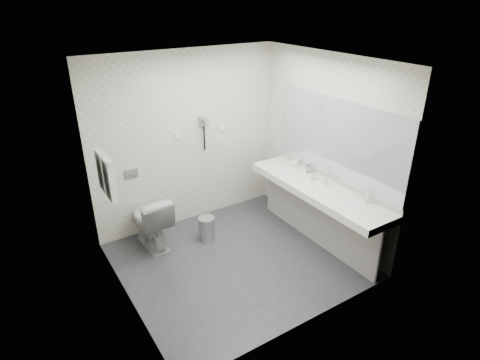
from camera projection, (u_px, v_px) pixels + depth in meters
floor at (236, 260)px, 5.20m from camera, size 2.80×2.80×0.00m
ceiling at (236, 61)px, 4.14m from camera, size 2.80×2.80×0.00m
wall_back at (187, 140)px, 5.66m from camera, size 2.80×0.00×2.80m
wall_front at (311, 221)px, 3.68m from camera, size 2.80×0.00×2.80m
wall_left at (117, 203)px, 3.98m from camera, size 0.00×2.60×2.60m
wall_right at (325, 149)px, 5.35m from camera, size 0.00×2.60×2.60m
vanity_counter at (317, 190)px, 5.26m from camera, size 0.55×2.20×0.10m
vanity_panel at (316, 217)px, 5.45m from camera, size 0.03×2.15×0.75m
vanity_post_near at (379, 255)px, 4.67m from camera, size 0.06×0.06×0.75m
vanity_post_far at (272, 188)px, 6.26m from camera, size 0.06×0.06×0.75m
mirror at (336, 139)px, 5.11m from camera, size 0.02×2.20×1.05m
basin_near at (355, 208)px, 4.74m from camera, size 0.40×0.31×0.05m
basin_far at (286, 170)px, 5.74m from camera, size 0.40×0.31×0.05m
faucet_near at (367, 197)px, 4.80m from camera, size 0.04×0.04×0.15m
faucet_far at (297, 162)px, 5.79m from camera, size 0.04×0.04×0.15m
soap_bottle_a at (325, 180)px, 5.28m from camera, size 0.05×0.05×0.10m
glass_left at (314, 175)px, 5.40m from camera, size 0.08×0.08×0.12m
glass_right at (309, 169)px, 5.62m from camera, size 0.07×0.07×0.11m
toilet at (150, 221)px, 5.36m from camera, size 0.47×0.77×0.75m
flush_plate at (131, 174)px, 5.36m from camera, size 0.18×0.02×0.12m
pedal_bin at (207, 229)px, 5.58m from camera, size 0.29×0.29×0.32m
bin_lid at (206, 218)px, 5.51m from camera, size 0.23×0.23×0.02m
towel_rail at (102, 157)px, 4.30m from camera, size 0.02×0.62×0.02m
towel_near at (110, 180)px, 4.29m from camera, size 0.07×0.24×0.48m
towel_far at (103, 171)px, 4.51m from camera, size 0.07×0.24×0.48m
dryer_cradle at (203, 121)px, 5.65m from camera, size 0.10×0.04×0.14m
dryer_barrel at (205, 120)px, 5.58m from camera, size 0.08×0.14×0.08m
dryer_cord at (204, 138)px, 5.75m from camera, size 0.02×0.02×0.35m
switch_plate_a at (177, 136)px, 5.53m from camera, size 0.09×0.02×0.09m
switch_plate_b at (221, 127)px, 5.87m from camera, size 0.09×0.02×0.09m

